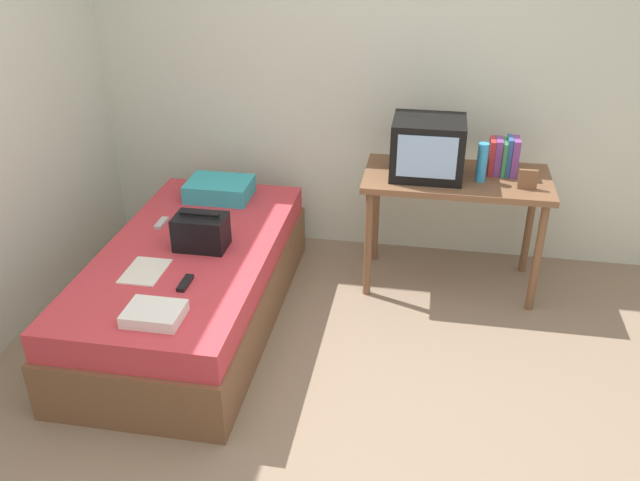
% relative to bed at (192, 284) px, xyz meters
% --- Properties ---
extents(ground_plane, '(8.00, 8.00, 0.00)m').
position_rel_bed_xyz_m(ground_plane, '(0.96, -0.78, -0.25)').
color(ground_plane, '#84705B').
extents(wall_back, '(5.20, 0.10, 2.60)m').
position_rel_bed_xyz_m(wall_back, '(0.96, 1.22, 1.05)').
color(wall_back, silver).
rests_on(wall_back, ground).
extents(bed, '(1.00, 2.00, 0.51)m').
position_rel_bed_xyz_m(bed, '(0.00, 0.00, 0.00)').
color(bed, brown).
rests_on(bed, ground).
extents(desk, '(1.16, 0.60, 0.78)m').
position_rel_bed_xyz_m(desk, '(1.54, 0.71, 0.42)').
color(desk, brown).
rests_on(desk, ground).
extents(tv, '(0.44, 0.39, 0.36)m').
position_rel_bed_xyz_m(tv, '(1.34, 0.69, 0.71)').
color(tv, black).
rests_on(tv, desk).
extents(water_bottle, '(0.06, 0.06, 0.24)m').
position_rel_bed_xyz_m(water_bottle, '(1.67, 0.65, 0.65)').
color(water_bottle, '#3399DB').
rests_on(water_bottle, desk).
extents(book_row, '(0.18, 0.17, 0.24)m').
position_rel_bed_xyz_m(book_row, '(1.81, 0.80, 0.64)').
color(book_row, '#B72D33').
rests_on(book_row, desk).
extents(picture_frame, '(0.11, 0.02, 0.12)m').
position_rel_bed_xyz_m(picture_frame, '(1.94, 0.58, 0.59)').
color(picture_frame, brown).
rests_on(picture_frame, desk).
extents(pillow, '(0.42, 0.32, 0.12)m').
position_rel_bed_xyz_m(pillow, '(-0.03, 0.71, 0.32)').
color(pillow, '#33A8B7').
rests_on(pillow, bed).
extents(handbag, '(0.30, 0.20, 0.23)m').
position_rel_bed_xyz_m(handbag, '(0.08, 0.01, 0.36)').
color(handbag, black).
rests_on(handbag, bed).
extents(magazine, '(0.21, 0.29, 0.01)m').
position_rel_bed_xyz_m(magazine, '(-0.13, -0.31, 0.26)').
color(magazine, white).
rests_on(magazine, bed).
extents(remote_dark, '(0.04, 0.16, 0.02)m').
position_rel_bed_xyz_m(remote_dark, '(0.13, -0.40, 0.27)').
color(remote_dark, black).
rests_on(remote_dark, bed).
extents(remote_silver, '(0.04, 0.14, 0.02)m').
position_rel_bed_xyz_m(remote_silver, '(-0.26, 0.25, 0.27)').
color(remote_silver, '#B7B7BC').
rests_on(remote_silver, bed).
extents(folded_towel, '(0.28, 0.22, 0.06)m').
position_rel_bed_xyz_m(folded_towel, '(0.09, -0.73, 0.29)').
color(folded_towel, white).
rests_on(folded_towel, bed).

